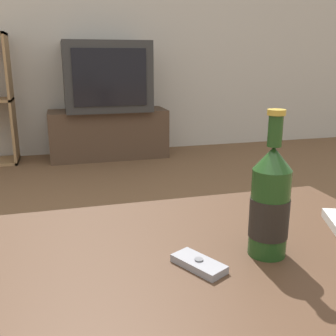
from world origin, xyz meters
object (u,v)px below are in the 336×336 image
television (106,76)px  beer_bottle (270,204)px  cell_phone (199,264)px  tv_stand (109,134)px

television → beer_bottle: 2.76m
cell_phone → beer_bottle: bearing=-22.0°
tv_stand → beer_bottle: (-0.03, -2.76, 0.36)m
television → beer_bottle: television is taller
cell_phone → television: bearing=58.7°
television → cell_phone: (-0.17, -2.77, -0.22)m
tv_stand → television: television is taller
television → beer_bottle: size_ratio=2.50×
beer_bottle → tv_stand: bearing=89.4°
television → cell_phone: bearing=-93.6°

